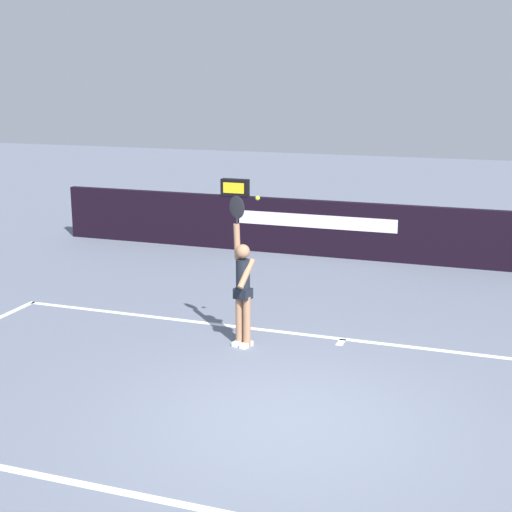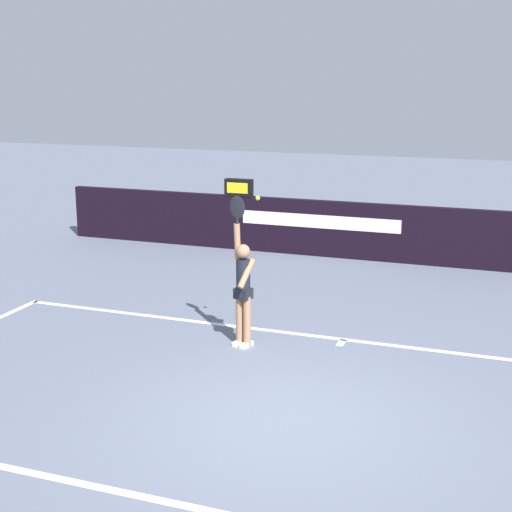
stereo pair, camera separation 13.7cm
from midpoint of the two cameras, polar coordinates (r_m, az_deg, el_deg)
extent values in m
plane|color=slate|center=(9.11, 2.10, -12.51)|extent=(60.00, 60.00, 0.00)
cube|color=white|center=(11.75, 6.40, -6.39)|extent=(11.58, 0.11, 0.00)
cube|color=white|center=(11.61, 6.24, -6.63)|extent=(0.11, 0.30, 0.00)
cube|color=black|center=(16.54, 10.57, 1.71)|extent=(16.47, 0.18, 1.28)
cube|color=silver|center=(16.77, 4.39, 2.68)|extent=(3.69, 0.01, 0.30)
cube|color=black|center=(17.35, -1.85, 5.31)|extent=(0.66, 0.20, 0.39)
cube|color=yellow|center=(17.26, -1.98, 5.26)|extent=(0.51, 0.01, 0.24)
cylinder|color=#9C7050|center=(11.24, -1.06, -5.10)|extent=(0.12, 0.12, 0.80)
cylinder|color=#9C7050|center=(11.32, -1.64, -4.96)|extent=(0.12, 0.12, 0.80)
cube|color=white|center=(11.35, -1.11, -6.86)|extent=(0.16, 0.26, 0.07)
cube|color=white|center=(11.43, -1.69, -6.71)|extent=(0.16, 0.26, 0.07)
cylinder|color=black|center=(11.08, -1.37, -1.70)|extent=(0.21, 0.21, 0.56)
cube|color=black|center=(11.15, -1.36, -2.90)|extent=(0.28, 0.26, 0.16)
sphere|color=#9C7050|center=(10.98, -1.38, 0.36)|extent=(0.21, 0.21, 0.21)
cylinder|color=#9C7050|center=(11.01, -1.83, 1.13)|extent=(0.14, 0.12, 0.53)
cylinder|color=#9C7050|center=(10.95, -1.11, -1.37)|extent=(0.19, 0.39, 0.42)
ellipsoid|color=black|center=(10.91, -1.85, 3.78)|extent=(0.29, 0.11, 0.35)
cylinder|color=black|center=(10.94, -1.84, 2.80)|extent=(0.03, 0.03, 0.18)
sphere|color=#CDE62C|center=(10.65, -0.24, 4.50)|extent=(0.07, 0.07, 0.07)
camera|label=1|loc=(0.07, -90.37, -0.09)|focal=51.85mm
camera|label=2|loc=(0.07, 89.63, 0.09)|focal=51.85mm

